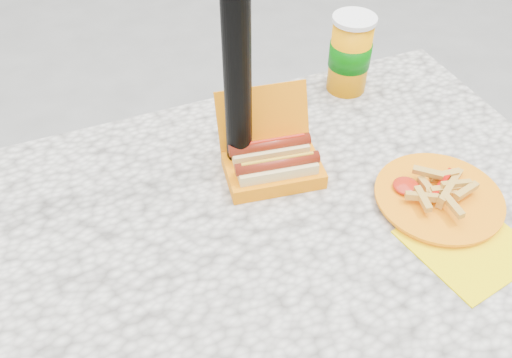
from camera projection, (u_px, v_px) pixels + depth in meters
name	position (u px, v px, depth m)	size (l,w,h in m)	color
picnic_table	(270.00, 258.00, 1.06)	(1.20, 0.80, 0.75)	beige
umbrella_pole	(235.00, 1.00, 0.84)	(0.05, 0.05, 2.20)	black
hotdog_box	(272.00, 161.00, 1.05)	(0.21, 0.19, 0.14)	orange
fries_plate	(440.00, 200.00, 1.00)	(0.24, 0.33, 0.05)	#FEDF00
soda_cup	(350.00, 54.00, 1.22)	(0.10, 0.10, 0.18)	#FF9800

